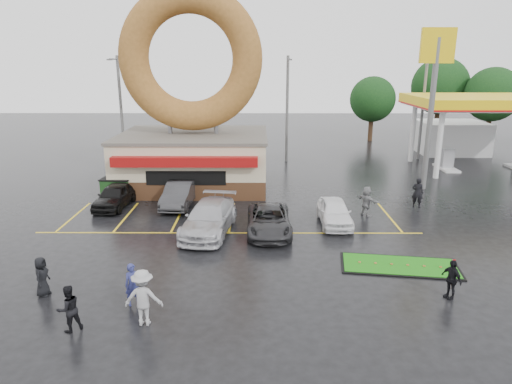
{
  "coord_description": "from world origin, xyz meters",
  "views": [
    {
      "loc": [
        1.52,
        -18.62,
        8.53
      ],
      "look_at": [
        1.41,
        3.41,
        2.2
      ],
      "focal_mm": 32.0,
      "sensor_mm": 36.0,
      "label": 1
    }
  ],
  "objects_px": {
    "car_grey": "(269,220)",
    "putting_green": "(400,266)",
    "dumpster": "(117,189)",
    "donut_shop": "(193,122)",
    "car_black": "(115,196)",
    "car_silver": "(209,218)",
    "streetlight_mid": "(287,107)",
    "person_cameraman": "(451,279)",
    "person_blue": "(133,284)",
    "streetlight_right": "(423,106)",
    "car_white": "(335,212)",
    "streetlight_left": "(121,108)",
    "shell_sign": "(434,80)",
    "gas_station": "(472,119)",
    "car_dgrey": "(179,194)"
  },
  "relations": [
    {
      "from": "car_grey",
      "to": "putting_green",
      "type": "bearing_deg",
      "value": -36.63
    },
    {
      "from": "dumpster",
      "to": "donut_shop",
      "type": "bearing_deg",
      "value": 43.6
    },
    {
      "from": "car_black",
      "to": "car_silver",
      "type": "height_order",
      "value": "car_silver"
    },
    {
      "from": "streetlight_mid",
      "to": "dumpster",
      "type": "xyz_separation_m",
      "value": [
        -11.5,
        -11.47,
        -4.13
      ]
    },
    {
      "from": "person_cameraman",
      "to": "person_blue",
      "type": "bearing_deg",
      "value": -112.14
    },
    {
      "from": "streetlight_right",
      "to": "car_white",
      "type": "xyz_separation_m",
      "value": [
        -10.34,
        -17.14,
        -4.1
      ]
    },
    {
      "from": "car_grey",
      "to": "person_blue",
      "type": "height_order",
      "value": "person_blue"
    },
    {
      "from": "streetlight_mid",
      "to": "car_white",
      "type": "distance_m",
      "value": 16.73
    },
    {
      "from": "car_silver",
      "to": "car_grey",
      "type": "xyz_separation_m",
      "value": [
        3.07,
        0.0,
        -0.12
      ]
    },
    {
      "from": "dumpster",
      "to": "streetlight_left",
      "type": "bearing_deg",
      "value": 108.95
    },
    {
      "from": "car_black",
      "to": "car_grey",
      "type": "relative_size",
      "value": 0.87
    },
    {
      "from": "shell_sign",
      "to": "car_silver",
      "type": "distance_m",
      "value": 17.65
    },
    {
      "from": "car_black",
      "to": "car_white",
      "type": "distance_m",
      "value": 13.13
    },
    {
      "from": "gas_station",
      "to": "person_blue",
      "type": "bearing_deg",
      "value": -132.91
    },
    {
      "from": "gas_station",
      "to": "streetlight_left",
      "type": "xyz_separation_m",
      "value": [
        -30.0,
        -1.02,
        1.08
      ]
    },
    {
      "from": "streetlight_mid",
      "to": "streetlight_left",
      "type": "bearing_deg",
      "value": -175.91
    },
    {
      "from": "person_cameraman",
      "to": "dumpster",
      "type": "relative_size",
      "value": 0.85
    },
    {
      "from": "car_grey",
      "to": "streetlight_mid",
      "type": "bearing_deg",
      "value": 83.26
    },
    {
      "from": "car_black",
      "to": "dumpster",
      "type": "bearing_deg",
      "value": 106.02
    },
    {
      "from": "streetlight_left",
      "to": "car_white",
      "type": "xyz_separation_m",
      "value": [
        15.66,
        -15.14,
        -4.1
      ]
    },
    {
      "from": "car_grey",
      "to": "car_white",
      "type": "xyz_separation_m",
      "value": [
        3.58,
        1.28,
        0.02
      ]
    },
    {
      "from": "dumpster",
      "to": "shell_sign",
      "type": "bearing_deg",
      "value": 12.62
    },
    {
      "from": "donut_shop",
      "to": "car_white",
      "type": "height_order",
      "value": "donut_shop"
    },
    {
      "from": "streetlight_mid",
      "to": "car_black",
      "type": "relative_size",
      "value": 2.17
    },
    {
      "from": "car_grey",
      "to": "dumpster",
      "type": "bearing_deg",
      "value": 147.73
    },
    {
      "from": "streetlight_mid",
      "to": "car_white",
      "type": "relative_size",
      "value": 2.24
    },
    {
      "from": "car_white",
      "to": "putting_green",
      "type": "height_order",
      "value": "car_white"
    },
    {
      "from": "shell_sign",
      "to": "car_silver",
      "type": "height_order",
      "value": "shell_sign"
    },
    {
      "from": "shell_sign",
      "to": "car_silver",
      "type": "xyz_separation_m",
      "value": [
        -13.99,
        -8.5,
        -6.59
      ]
    },
    {
      "from": "streetlight_right",
      "to": "person_cameraman",
      "type": "distance_m",
      "value": 26.52
    },
    {
      "from": "streetlight_left",
      "to": "putting_green",
      "type": "height_order",
      "value": "streetlight_left"
    },
    {
      "from": "streetlight_right",
      "to": "car_dgrey",
      "type": "height_order",
      "value": "streetlight_right"
    },
    {
      "from": "donut_shop",
      "to": "person_blue",
      "type": "height_order",
      "value": "donut_shop"
    },
    {
      "from": "car_dgrey",
      "to": "putting_green",
      "type": "relative_size",
      "value": 0.85
    },
    {
      "from": "streetlight_right",
      "to": "car_white",
      "type": "distance_m",
      "value": 20.43
    },
    {
      "from": "car_dgrey",
      "to": "car_silver",
      "type": "relative_size",
      "value": 0.82
    },
    {
      "from": "person_blue",
      "to": "car_dgrey",
      "type": "bearing_deg",
      "value": 63.7
    },
    {
      "from": "gas_station",
      "to": "car_grey",
      "type": "bearing_deg",
      "value": -135.78
    },
    {
      "from": "person_blue",
      "to": "putting_green",
      "type": "height_order",
      "value": "person_blue"
    },
    {
      "from": "dumpster",
      "to": "person_cameraman",
      "type": "bearing_deg",
      "value": -32.6
    },
    {
      "from": "car_silver",
      "to": "putting_green",
      "type": "height_order",
      "value": "car_silver"
    },
    {
      "from": "car_white",
      "to": "person_cameraman",
      "type": "height_order",
      "value": "person_cameraman"
    },
    {
      "from": "shell_sign",
      "to": "car_dgrey",
      "type": "height_order",
      "value": "shell_sign"
    },
    {
      "from": "car_black",
      "to": "person_blue",
      "type": "relative_size",
      "value": 2.61
    },
    {
      "from": "car_silver",
      "to": "car_grey",
      "type": "distance_m",
      "value": 3.07
    },
    {
      "from": "car_dgrey",
      "to": "person_cameraman",
      "type": "distance_m",
      "value": 16.43
    },
    {
      "from": "person_blue",
      "to": "putting_green",
      "type": "distance_m",
      "value": 11.13
    },
    {
      "from": "shell_sign",
      "to": "car_grey",
      "type": "relative_size",
      "value": 2.22
    },
    {
      "from": "streetlight_mid",
      "to": "putting_green",
      "type": "height_order",
      "value": "streetlight_mid"
    },
    {
      "from": "streetlight_mid",
      "to": "person_blue",
      "type": "xyz_separation_m",
      "value": [
        -6.99,
        -24.71,
        -3.99
      ]
    }
  ]
}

